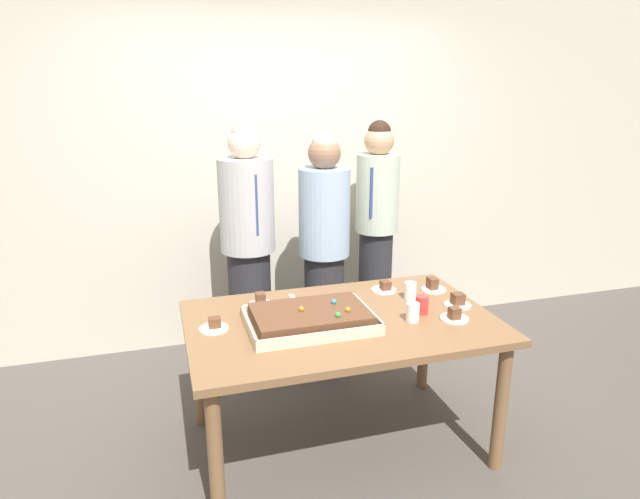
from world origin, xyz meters
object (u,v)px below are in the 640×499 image
(plated_slice_far_left, at_px, (214,326))
(person_serving_front, at_px, (324,251))
(drink_cup_middle, at_px, (413,312))
(plated_slice_center_front, at_px, (454,316))
(person_green_shirt_behind, at_px, (248,248))
(sheet_cake, at_px, (310,318))
(plated_slice_near_left, at_px, (458,302))
(plated_slice_near_right, at_px, (433,286))
(cake_server_utensil, at_px, (295,301))
(drink_cup_far_end, at_px, (422,305))
(plated_slice_center_back, at_px, (261,302))
(party_table, at_px, (341,334))
(drink_cup_nearest, at_px, (410,291))
(plated_slice_far_right, at_px, (385,288))
(person_striped_tie_right, at_px, (376,232))

(plated_slice_far_left, relative_size, person_serving_front, 0.09)
(drink_cup_middle, bearing_deg, plated_slice_center_front, -12.30)
(drink_cup_middle, height_order, person_green_shirt_behind, person_green_shirt_behind)
(sheet_cake, relative_size, plated_slice_far_left, 4.34)
(plated_slice_near_left, relative_size, person_serving_front, 0.09)
(plated_slice_near_right, distance_m, cake_server_utensil, 0.85)
(drink_cup_far_end, distance_m, person_green_shirt_behind, 1.31)
(plated_slice_center_back, bearing_deg, plated_slice_near_right, -3.28)
(plated_slice_near_left, bearing_deg, sheet_cake, -178.83)
(plated_slice_near_right, xyz_separation_m, plated_slice_far_left, (-1.33, -0.18, -0.01))
(sheet_cake, relative_size, cake_server_utensil, 3.26)
(person_serving_front, bearing_deg, drink_cup_middle, 31.38)
(party_table, distance_m, plated_slice_far_left, 0.67)
(plated_slice_center_back, bearing_deg, person_green_shirt_behind, 85.82)
(drink_cup_far_end, relative_size, person_serving_front, 0.06)
(sheet_cake, bearing_deg, drink_cup_nearest, 16.10)
(sheet_cake, height_order, plated_slice_far_left, sheet_cake)
(plated_slice_center_back, distance_m, person_serving_front, 0.80)
(plated_slice_near_right, relative_size, plated_slice_center_front, 1.00)
(person_green_shirt_behind, bearing_deg, plated_slice_far_right, 38.22)
(plated_slice_near_right, distance_m, plated_slice_far_left, 1.35)
(plated_slice_center_back, bearing_deg, plated_slice_near_left, -16.81)
(plated_slice_near_left, relative_size, cake_server_utensil, 0.75)
(sheet_cake, distance_m, cake_server_utensil, 0.34)
(plated_slice_far_left, height_order, person_serving_front, person_serving_front)
(plated_slice_near_left, relative_size, drink_cup_middle, 1.50)
(plated_slice_near_left, height_order, plated_slice_center_front, plated_slice_near_left)
(plated_slice_center_back, bearing_deg, drink_cup_far_end, -23.70)
(drink_cup_nearest, bearing_deg, plated_slice_far_left, -175.39)
(plated_slice_center_back, distance_m, person_striped_tie_right, 1.33)
(plated_slice_center_front, relative_size, person_striped_tie_right, 0.09)
(plated_slice_far_right, bearing_deg, drink_cup_nearest, -60.54)
(sheet_cake, distance_m, person_striped_tie_right, 1.44)
(plated_slice_near_left, height_order, plated_slice_center_back, plated_slice_center_back)
(plated_slice_center_front, xyz_separation_m, drink_cup_nearest, (-0.10, 0.34, 0.03))
(plated_slice_near_right, xyz_separation_m, drink_cup_middle, (-0.32, -0.38, 0.03))
(person_green_shirt_behind, bearing_deg, plated_slice_far_left, -27.72)
(plated_slice_center_back, height_order, drink_cup_middle, drink_cup_middle)
(cake_server_utensil, height_order, person_striped_tie_right, person_striped_tie_right)
(cake_server_utensil, bearing_deg, drink_cup_far_end, -30.25)
(sheet_cake, xyz_separation_m, drink_cup_middle, (0.53, -0.10, 0.01))
(plated_slice_far_left, relative_size, person_striped_tie_right, 0.09)
(plated_slice_near_left, bearing_deg, person_green_shirt_behind, 134.88)
(drink_cup_middle, bearing_deg, person_green_shirt_behind, 120.78)
(plated_slice_near_left, height_order, drink_cup_middle, drink_cup_middle)
(plated_slice_far_left, bearing_deg, plated_slice_near_left, -3.40)
(plated_slice_center_back, xyz_separation_m, drink_cup_middle, (0.73, -0.44, 0.03))
(drink_cup_nearest, bearing_deg, plated_slice_center_front, -74.11)
(plated_slice_far_left, height_order, plated_slice_center_back, plated_slice_center_back)
(plated_slice_far_right, bearing_deg, person_serving_front, 110.73)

